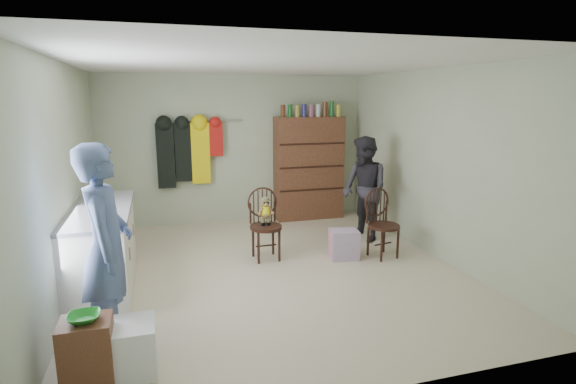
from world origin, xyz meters
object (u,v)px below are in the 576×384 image
object	(u,v)px
dresser	(309,167)
chair_front	(265,219)
counter	(103,249)
chair_far	(381,220)

from	to	relation	value
dresser	chair_front	bearing A→B (deg)	-124.28
dresser	counter	bearing A→B (deg)	-144.32
dresser	chair_far	bearing A→B (deg)	-82.44
counter	chair_front	size ratio (longest dim) A/B	1.96
chair_far	chair_front	bearing A→B (deg)	155.29
chair_far	dresser	distance (m)	2.23
counter	chair_front	world-z (taller)	chair_front
chair_front	dresser	bearing A→B (deg)	53.72
counter	chair_far	bearing A→B (deg)	2.02
counter	dresser	world-z (taller)	dresser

